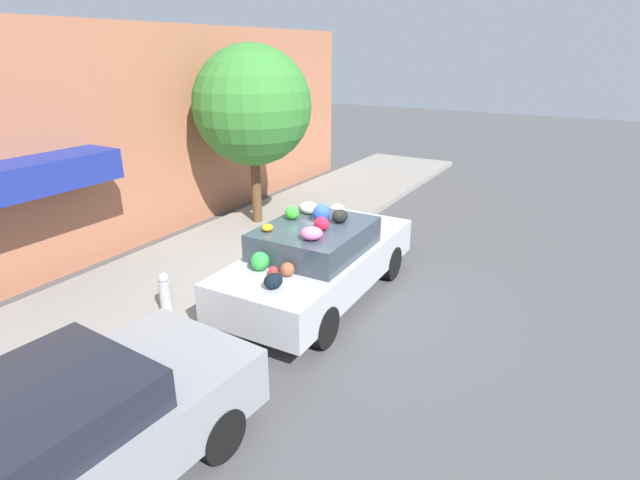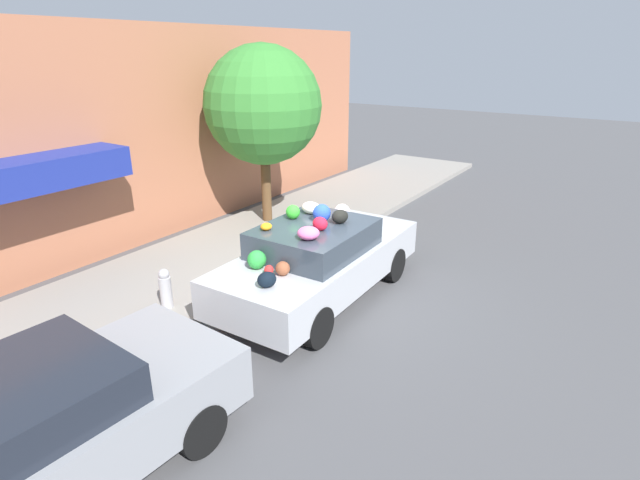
{
  "view_description": "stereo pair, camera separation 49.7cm",
  "coord_description": "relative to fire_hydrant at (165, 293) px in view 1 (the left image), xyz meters",
  "views": [
    {
      "loc": [
        -6.97,
        -4.1,
        4.22
      ],
      "look_at": [
        0.0,
        -0.02,
        1.11
      ],
      "focal_mm": 28.0,
      "sensor_mm": 36.0,
      "label": 1
    },
    {
      "loc": [
        -6.7,
        -4.52,
        4.22
      ],
      "look_at": [
        0.0,
        -0.02,
        1.11
      ],
      "focal_mm": 28.0,
      "sensor_mm": 36.0,
      "label": 2
    }
  ],
  "objects": [
    {
      "name": "ground_plane",
      "position": [
        1.96,
        -1.77,
        -0.48
      ],
      "size": [
        60.0,
        60.0,
        0.0
      ],
      "primitive_type": "plane",
      "color": "#4C4C4F"
    },
    {
      "name": "sidewalk_curb",
      "position": [
        1.96,
        0.93,
        -0.41
      ],
      "size": [
        24.0,
        3.2,
        0.14
      ],
      "color": "gray",
      "rests_on": "ground"
    },
    {
      "name": "building_facade",
      "position": [
        1.8,
        3.15,
        1.88
      ],
      "size": [
        18.0,
        1.2,
        4.75
      ],
      "color": "#B26B4C",
      "rests_on": "ground"
    },
    {
      "name": "street_tree",
      "position": [
        4.49,
        1.53,
        2.48
      ],
      "size": [
        2.77,
        2.77,
        4.22
      ],
      "color": "brown",
      "rests_on": "sidewalk_curb"
    },
    {
      "name": "fire_hydrant",
      "position": [
        0.0,
        0.0,
        0.0
      ],
      "size": [
        0.2,
        0.2,
        0.7
      ],
      "color": "#B2B2B7",
      "rests_on": "sidewalk_curb"
    },
    {
      "name": "art_car",
      "position": [
        1.92,
        -1.78,
        0.29
      ],
      "size": [
        4.43,
        1.92,
        1.74
      ],
      "rotation": [
        0.0,
        0.0,
        0.02
      ],
      "color": "#B7BABF",
      "rests_on": "ground"
    },
    {
      "name": "parked_car_plain",
      "position": [
        -3.05,
        -1.88,
        0.26
      ],
      "size": [
        4.01,
        2.0,
        1.42
      ],
      "rotation": [
        0.0,
        0.0,
        -0.06
      ],
      "color": "gray",
      "rests_on": "ground"
    }
  ]
}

